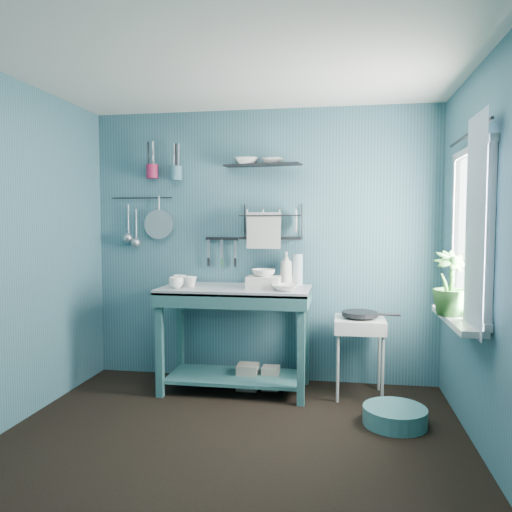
% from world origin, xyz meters
% --- Properties ---
extents(floor, '(3.20, 3.20, 0.00)m').
position_xyz_m(floor, '(0.00, 0.00, 0.00)').
color(floor, black).
rests_on(floor, ground).
extents(ceiling, '(3.20, 3.20, 0.00)m').
position_xyz_m(ceiling, '(0.00, 0.00, 2.50)').
color(ceiling, silver).
rests_on(ceiling, ground).
extents(wall_back, '(3.20, 0.00, 3.20)m').
position_xyz_m(wall_back, '(0.00, 1.50, 1.25)').
color(wall_back, '#355F6C').
rests_on(wall_back, ground).
extents(wall_front, '(3.20, 0.00, 3.20)m').
position_xyz_m(wall_front, '(0.00, -1.50, 1.25)').
color(wall_front, '#355F6C').
rests_on(wall_front, ground).
extents(wall_right, '(0.00, 3.00, 3.00)m').
position_xyz_m(wall_right, '(1.60, 0.00, 1.25)').
color(wall_right, '#355F6C').
rests_on(wall_right, ground).
extents(work_counter, '(1.33, 0.74, 0.91)m').
position_xyz_m(work_counter, '(-0.18, 1.12, 0.45)').
color(work_counter, '#2F6263').
rests_on(work_counter, floor).
extents(mug_left, '(0.12, 0.12, 0.10)m').
position_xyz_m(mug_left, '(-0.66, 0.96, 0.96)').
color(mug_left, white).
rests_on(mug_left, work_counter).
extents(mug_mid, '(0.14, 0.14, 0.09)m').
position_xyz_m(mug_mid, '(-0.56, 1.06, 0.96)').
color(mug_mid, white).
rests_on(mug_mid, work_counter).
extents(mug_right, '(0.17, 0.17, 0.10)m').
position_xyz_m(mug_right, '(-0.68, 1.12, 0.96)').
color(mug_right, white).
rests_on(mug_right, work_counter).
extents(wash_tub, '(0.28, 0.22, 0.10)m').
position_xyz_m(wash_tub, '(0.07, 1.10, 0.96)').
color(wash_tub, silver).
rests_on(wash_tub, work_counter).
extents(tub_bowl, '(0.20, 0.19, 0.06)m').
position_xyz_m(tub_bowl, '(0.07, 1.10, 1.04)').
color(tub_bowl, white).
rests_on(tub_bowl, wash_tub).
extents(soap_bottle, '(0.12, 0.12, 0.30)m').
position_xyz_m(soap_bottle, '(0.24, 1.32, 1.06)').
color(soap_bottle, silver).
rests_on(soap_bottle, work_counter).
extents(water_bottle, '(0.09, 0.09, 0.28)m').
position_xyz_m(water_bottle, '(0.34, 1.34, 1.05)').
color(water_bottle, silver).
rests_on(water_bottle, work_counter).
extents(counter_bowl, '(0.22, 0.22, 0.05)m').
position_xyz_m(counter_bowl, '(0.27, 0.97, 0.94)').
color(counter_bowl, white).
rests_on(counter_bowl, work_counter).
extents(hotplate_stand, '(0.43, 0.43, 0.67)m').
position_xyz_m(hotplate_stand, '(0.88, 1.15, 0.33)').
color(hotplate_stand, beige).
rests_on(hotplate_stand, floor).
extents(frying_pan, '(0.30, 0.30, 0.03)m').
position_xyz_m(frying_pan, '(0.88, 1.15, 0.70)').
color(frying_pan, black).
rests_on(frying_pan, hotplate_stand).
extents(knife_strip, '(0.32, 0.06, 0.03)m').
position_xyz_m(knife_strip, '(-0.38, 1.47, 1.32)').
color(knife_strip, black).
rests_on(knife_strip, wall_back).
extents(dish_rack, '(0.55, 0.25, 0.32)m').
position_xyz_m(dish_rack, '(0.10, 1.37, 1.48)').
color(dish_rack, black).
rests_on(dish_rack, wall_back).
extents(upper_shelf, '(0.72, 0.29, 0.02)m').
position_xyz_m(upper_shelf, '(0.02, 1.40, 1.98)').
color(upper_shelf, black).
rests_on(upper_shelf, wall_back).
extents(shelf_bowl_left, '(0.26, 0.26, 0.06)m').
position_xyz_m(shelf_bowl_left, '(-0.13, 1.40, 2.07)').
color(shelf_bowl_left, white).
rests_on(shelf_bowl_left, upper_shelf).
extents(shelf_bowl_right, '(0.22, 0.22, 0.05)m').
position_xyz_m(shelf_bowl_right, '(0.11, 1.40, 2.02)').
color(shelf_bowl_right, white).
rests_on(shelf_bowl_right, upper_shelf).
extents(utensil_cup_magenta, '(0.11, 0.11, 0.13)m').
position_xyz_m(utensil_cup_magenta, '(-1.03, 1.42, 1.95)').
color(utensil_cup_magenta, '#971C41').
rests_on(utensil_cup_magenta, wall_back).
extents(utensil_cup_teal, '(0.11, 0.11, 0.13)m').
position_xyz_m(utensil_cup_teal, '(-0.80, 1.42, 1.93)').
color(utensil_cup_teal, '#3E7182').
rests_on(utensil_cup_teal, wall_back).
extents(colander, '(0.28, 0.03, 0.28)m').
position_xyz_m(colander, '(-0.99, 1.45, 1.45)').
color(colander, '#ACB0B4').
rests_on(colander, wall_back).
extents(ladle_outer, '(0.01, 0.01, 0.30)m').
position_xyz_m(ladle_outer, '(-1.30, 1.46, 1.49)').
color(ladle_outer, '#ACB0B4').
rests_on(ladle_outer, wall_back).
extents(ladle_inner, '(0.01, 0.01, 0.30)m').
position_xyz_m(ladle_inner, '(-1.22, 1.46, 1.45)').
color(ladle_inner, '#ACB0B4').
rests_on(ladle_inner, wall_back).
extents(hook_rail, '(0.60, 0.01, 0.01)m').
position_xyz_m(hook_rail, '(-1.16, 1.47, 1.70)').
color(hook_rail, black).
rests_on(hook_rail, wall_back).
extents(window_glass, '(0.00, 1.10, 1.10)m').
position_xyz_m(window_glass, '(1.59, 0.45, 1.40)').
color(window_glass, white).
rests_on(window_glass, wall_right).
extents(windowsill, '(0.16, 0.95, 0.04)m').
position_xyz_m(windowsill, '(1.50, 0.45, 0.81)').
color(windowsill, beige).
rests_on(windowsill, wall_right).
extents(curtain, '(0.00, 1.35, 1.35)m').
position_xyz_m(curtain, '(1.52, 0.15, 1.45)').
color(curtain, silver).
rests_on(curtain, wall_right).
extents(curtain_rod, '(0.02, 1.05, 0.02)m').
position_xyz_m(curtain_rod, '(1.54, 0.45, 2.05)').
color(curtain_rod, black).
rests_on(curtain_rod, wall_right).
extents(potted_plant, '(0.31, 0.31, 0.44)m').
position_xyz_m(potted_plant, '(1.46, 0.50, 1.05)').
color(potted_plant, '#35702D').
rests_on(potted_plant, windowsill).
extents(storage_tin_large, '(0.18, 0.18, 0.22)m').
position_xyz_m(storage_tin_large, '(-0.08, 1.17, 0.11)').
color(storage_tin_large, gray).
rests_on(storage_tin_large, floor).
extents(storage_tin_small, '(0.15, 0.15, 0.20)m').
position_xyz_m(storage_tin_small, '(0.12, 1.20, 0.10)').
color(storage_tin_small, gray).
rests_on(storage_tin_small, floor).
extents(floor_basin, '(0.46, 0.46, 0.13)m').
position_xyz_m(floor_basin, '(1.12, 0.58, 0.07)').
color(floor_basin, teal).
rests_on(floor_basin, floor).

